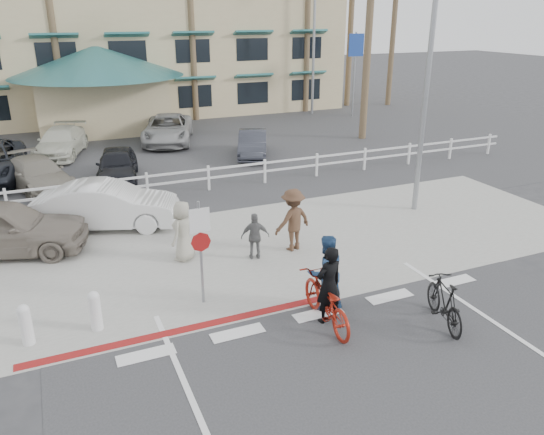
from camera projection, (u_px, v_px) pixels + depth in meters
name	position (u px, v px, depth m)	size (l,w,h in m)	color
ground	(331.00, 327.00, 11.86)	(140.00, 140.00, 0.00)	#333335
bike_path	(382.00, 380.00, 10.14)	(12.00, 16.00, 0.01)	#333335
sidewalk_plaza	(256.00, 250.00, 15.70)	(22.00, 7.00, 0.01)	gray
cross_street	(215.00, 207.00, 19.12)	(40.00, 5.00, 0.01)	#333335
parking_lot	(159.00, 149.00, 27.25)	(50.00, 16.00, 0.01)	#333335
curb_red	(186.00, 329.00, 11.77)	(7.00, 0.25, 0.02)	maroon
rail_fence	(211.00, 178.00, 20.84)	(29.40, 0.16, 1.00)	silver
building	(141.00, 26.00, 37.06)	(28.00, 16.00, 11.30)	#CCB98B
sign_post	(201.00, 248.00, 12.36)	(0.50, 0.10, 2.90)	gray
bollard_0	(95.00, 311.00, 11.61)	(0.26, 0.26, 0.95)	silver
bollard_1	(26.00, 325.00, 11.09)	(0.26, 0.26, 0.95)	silver
streetlight_0	(427.00, 80.00, 17.34)	(0.60, 2.00, 9.00)	gray
streetlight_1	(314.00, 42.00, 35.11)	(0.60, 2.00, 9.50)	gray
info_sign	(354.00, 74.00, 34.85)	(1.20, 0.16, 5.60)	navy
palm_3	(49.00, 4.00, 29.21)	(4.00, 4.00, 14.00)	#1F5228
palm_5	(191.00, 13.00, 32.36)	(4.00, 4.00, 13.00)	#1F5228
palm_7	(308.00, 5.00, 35.15)	(4.00, 4.00, 14.00)	#1F5228
palm_9	(395.00, 13.00, 37.92)	(4.00, 4.00, 13.00)	#1F5228
palm_11	(370.00, 3.00, 27.08)	(4.00, 4.00, 14.00)	#1F5228
bike_red	(326.00, 301.00, 11.79)	(0.78, 2.23, 1.17)	maroon
rider_red	(329.00, 285.00, 11.79)	(0.67, 0.44, 1.84)	black
bike_black	(445.00, 302.00, 11.80)	(0.52, 1.85, 1.11)	black
rider_black	(326.00, 272.00, 12.34)	(0.90, 0.70, 1.85)	navy
pedestrian_a	(293.00, 220.00, 15.42)	(1.21, 0.70, 1.88)	#4C3221
pedestrian_child	(255.00, 236.00, 14.92)	(0.81, 0.34, 1.38)	#5D5D5D
pedestrian_b	(183.00, 231.00, 14.81)	(0.85, 0.55, 1.74)	#9C9887
car_white_sedan	(108.00, 206.00, 17.11)	(1.59, 4.56, 1.50)	silver
car_red_compact	(2.00, 228.00, 15.20)	(1.89, 4.69, 1.60)	slate
lot_car_1	(38.00, 174.00, 20.82)	(1.76, 4.34, 1.26)	gray
lot_car_2	(117.00, 165.00, 21.96)	(1.60, 3.97, 1.35)	black
lot_car_3	(253.00, 144.00, 25.64)	(1.32, 3.80, 1.25)	#2D2F38
lot_car_4	(61.00, 142.00, 25.81)	(1.87, 4.59, 1.33)	beige
lot_car_5	(168.00, 129.00, 28.37)	(2.42, 5.25, 1.46)	#979797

